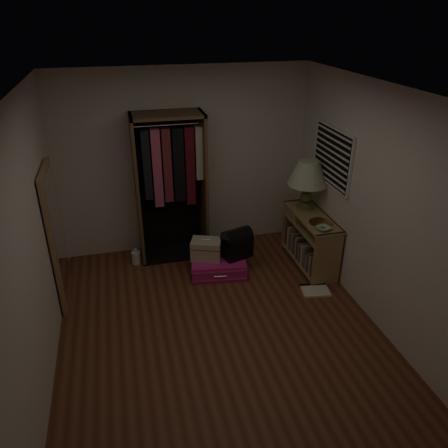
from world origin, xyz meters
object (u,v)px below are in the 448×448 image
at_px(console_bookshelf, 308,238).
at_px(table_lamp, 308,174).
at_px(white_jug, 136,257).
at_px(floor_mirror, 57,237).
at_px(black_bag, 237,242).
at_px(open_wardrobe, 171,176).
at_px(pink_suitcase, 218,266).
at_px(train_case, 206,249).

relative_size(console_bookshelf, table_lamp, 1.64).
height_order(console_bookshelf, white_jug, console_bookshelf).
xyz_separation_m(floor_mirror, black_bag, (2.21, 0.07, -0.41)).
bearing_deg(console_bookshelf, white_jug, 166.78).
bearing_deg(white_jug, table_lamp, -8.28).
distance_m(open_wardrobe, pink_suitcase, 1.38).
bearing_deg(pink_suitcase, table_lamp, 15.94).
height_order(open_wardrobe, table_lamp, open_wardrobe).
bearing_deg(pink_suitcase, open_wardrobe, 132.61).
xyz_separation_m(open_wardrobe, pink_suitcase, (0.48, -0.70, -1.09)).
relative_size(black_bag, table_lamp, 0.64).
xyz_separation_m(pink_suitcase, black_bag, (0.26, -0.00, 0.33)).
height_order(floor_mirror, pink_suitcase, floor_mirror).
height_order(pink_suitcase, black_bag, black_bag).
height_order(black_bag, table_lamp, table_lamp).
xyz_separation_m(open_wardrobe, black_bag, (0.74, -0.70, -0.76)).
bearing_deg(open_wardrobe, train_case, -62.33).
height_order(black_bag, white_jug, black_bag).
bearing_deg(floor_mirror, black_bag, 1.91).
relative_size(floor_mirror, train_case, 3.64).
bearing_deg(console_bookshelf, table_lamp, 88.10).
bearing_deg(console_bookshelf, pink_suitcase, 178.85).
height_order(floor_mirror, train_case, floor_mirror).
bearing_deg(train_case, black_bag, 12.25).
bearing_deg(open_wardrobe, console_bookshelf, -22.21).
height_order(console_bookshelf, table_lamp, table_lamp).
height_order(open_wardrobe, white_jug, open_wardrobe).
distance_m(floor_mirror, white_jug, 1.31).
bearing_deg(pink_suitcase, console_bookshelf, 6.72).
bearing_deg(table_lamp, white_jug, 171.72).
height_order(console_bookshelf, pink_suitcase, console_bookshelf).
bearing_deg(black_bag, train_case, 155.02).
height_order(open_wardrobe, floor_mirror, open_wardrobe).
relative_size(console_bookshelf, pink_suitcase, 1.39).
relative_size(pink_suitcase, train_case, 1.73).
xyz_separation_m(console_bookshelf, floor_mirror, (-3.24, -0.05, 0.46)).
distance_m(black_bag, table_lamp, 1.33).
xyz_separation_m(console_bookshelf, table_lamp, (0.01, 0.21, 0.86)).
xyz_separation_m(console_bookshelf, black_bag, (-1.02, 0.02, 0.05)).
xyz_separation_m(black_bag, white_jug, (-1.32, 0.53, -0.34)).
bearing_deg(floor_mirror, pink_suitcase, 2.19).
distance_m(console_bookshelf, train_case, 1.43).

